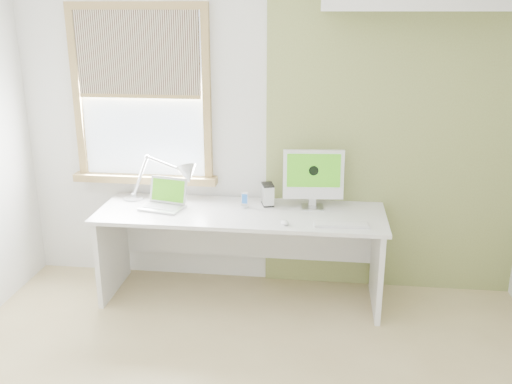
# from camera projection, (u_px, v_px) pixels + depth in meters

# --- Properties ---
(room) EXTENTS (4.04, 3.54, 2.64)m
(room) POSITION_uv_depth(u_px,v_px,m) (231.00, 199.00, 2.81)
(room) COLOR tan
(room) RESTS_ON ground
(accent_wall) EXTENTS (2.00, 0.02, 2.60)m
(accent_wall) POSITION_uv_depth(u_px,v_px,m) (395.00, 132.00, 4.34)
(accent_wall) COLOR olive
(accent_wall) RESTS_ON room
(window) EXTENTS (1.20, 0.14, 1.42)m
(window) POSITION_uv_depth(u_px,v_px,m) (141.00, 96.00, 4.47)
(window) COLOR olive
(window) RESTS_ON room
(desk) EXTENTS (2.20, 0.70, 0.73)m
(desk) POSITION_uv_depth(u_px,v_px,m) (242.00, 232.00, 4.43)
(desk) COLOR white
(desk) RESTS_ON room
(desk_lamp) EXTENTS (0.67, 0.27, 0.37)m
(desk_lamp) POSITION_uv_depth(u_px,v_px,m) (177.00, 177.00, 4.51)
(desk_lamp) COLOR silver
(desk_lamp) RESTS_ON desk
(laptop) EXTENTS (0.36, 0.32, 0.22)m
(laptop) POSITION_uv_depth(u_px,v_px,m) (165.00, 200.00, 4.39)
(laptop) COLOR silver
(laptop) RESTS_ON desk
(phone_dock) EXTENTS (0.07, 0.07, 0.12)m
(phone_dock) POSITION_uv_depth(u_px,v_px,m) (245.00, 203.00, 4.39)
(phone_dock) COLOR silver
(phone_dock) RESTS_ON desk
(external_drive) EXTENTS (0.12, 0.15, 0.17)m
(external_drive) POSITION_uv_depth(u_px,v_px,m) (268.00, 194.00, 4.43)
(external_drive) COLOR silver
(external_drive) RESTS_ON desk
(imac) EXTENTS (0.47, 0.17, 0.46)m
(imac) POSITION_uv_depth(u_px,v_px,m) (313.00, 176.00, 4.33)
(imac) COLOR silver
(imac) RESTS_ON desk
(keyboard) EXTENTS (0.40, 0.13, 0.02)m
(keyboard) POSITION_uv_depth(u_px,v_px,m) (342.00, 224.00, 4.02)
(keyboard) COLOR white
(keyboard) RESTS_ON desk
(mouse) EXTENTS (0.08, 0.11, 0.03)m
(mouse) POSITION_uv_depth(u_px,v_px,m) (285.00, 223.00, 4.05)
(mouse) COLOR white
(mouse) RESTS_ON desk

